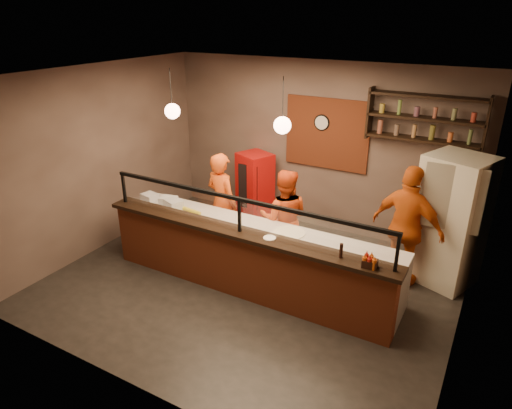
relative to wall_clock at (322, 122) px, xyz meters
The scene contains 29 objects.
floor 3.24m from the wall_clock, 92.33° to the right, with size 6.00×6.00×0.00m, color black.
ceiling 2.70m from the wall_clock, 92.33° to the right, with size 6.00×6.00×0.00m, color #3B312E.
wall_back 0.51m from the wall_clock, 158.20° to the left, with size 6.00×6.00×0.00m, color #705C52.
wall_left 3.99m from the wall_clock, 141.57° to the right, with size 5.00×5.00×0.00m, color #705C52.
wall_right 3.84m from the wall_clock, 40.31° to the right, with size 5.00×5.00×0.00m, color #705C52.
wall_front 4.99m from the wall_clock, 91.16° to the right, with size 6.00×6.00×0.00m, color #705C52.
brick_patch 0.22m from the wall_clock, ahead, with size 1.60×0.04×1.30m, color #994121.
service_counter 3.19m from the wall_clock, 92.08° to the right, with size 4.60×0.25×1.00m, color #994121.
counter_ledge 2.96m from the wall_clock, 92.08° to the right, with size 4.70×0.37×0.06m, color black.
worktop_cabinet 2.81m from the wall_clock, 92.53° to the right, with size 4.60×0.75×0.85m, color gray.
worktop 2.57m from the wall_clock, 92.53° to the right, with size 4.60×0.75×0.05m, color beige.
sneeze_guard 2.86m from the wall_clock, 92.08° to the right, with size 4.50×0.05×0.52m.
wall_shelving 1.83m from the wall_clock, ahead, with size 1.84×0.28×0.85m.
wall_clock is the anchor object (origin of this frame).
pendant_left 2.81m from the wall_clock, 125.30° to the right, with size 0.24×0.24×0.77m.
pendant_right 2.32m from the wall_clock, 82.44° to the right, with size 0.24×0.24×0.77m.
cook_left 2.35m from the wall_clock, 123.97° to the right, with size 0.65×0.43×1.79m, color #E25015.
cook_mid 2.07m from the wall_clock, 87.69° to the right, with size 0.82×0.64×1.68m, color #D54514.
cook_right 2.59m from the wall_clock, 33.10° to the right, with size 1.14×0.47×1.94m, color #CB5313.
fridge 2.84m from the wall_clock, 18.47° to the right, with size 0.86×0.80×2.06m, color beige.
red_cooler 1.89m from the wall_clock, 165.89° to the right, with size 0.60×0.55×1.41m, color red.
pizza_dough 2.52m from the wall_clock, 79.29° to the right, with size 0.49×0.49×0.01m, color #F2ECCD.
prep_tub_a 3.38m from the wall_clock, 134.95° to the right, with size 0.28×0.22×0.14m, color white.
prep_tub_b 3.11m from the wall_clock, 130.26° to the right, with size 0.28×0.22×0.14m, color white.
prep_tub_c 3.06m from the wall_clock, 126.69° to the right, with size 0.29×0.24×0.15m, color silver.
rolling_pin 2.89m from the wall_clock, 119.91° to the right, with size 0.06×0.06×0.37m, color yellow.
condiment_caddy 3.50m from the wall_clock, 57.11° to the right, with size 0.18×0.14×0.10m, color black.
pepper_mill 3.26m from the wall_clock, 62.75° to the right, with size 0.04×0.04×0.20m, color black.
small_plate 2.96m from the wall_clock, 82.14° to the right, with size 0.18×0.18×0.01m, color white.
Camera 1 is at (3.09, -5.31, 4.01)m, focal length 32.00 mm.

